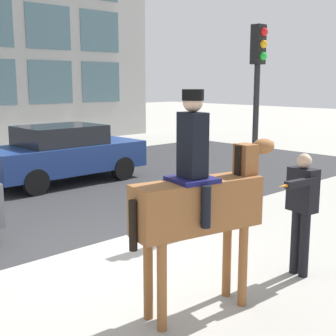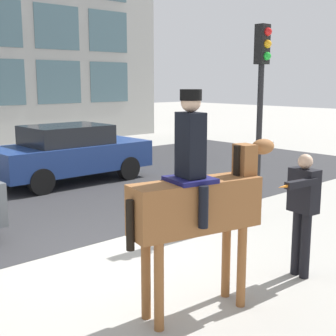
{
  "view_description": "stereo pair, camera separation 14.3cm",
  "coord_description": "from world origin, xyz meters",
  "views": [
    {
      "loc": [
        -3.83,
        -5.8,
        2.69
      ],
      "look_at": [
        0.34,
        -1.37,
        1.56
      ],
      "focal_mm": 50.0,
      "sensor_mm": 36.0,
      "label": 1
    },
    {
      "loc": [
        -3.73,
        -5.9,
        2.69
      ],
      "look_at": [
        0.34,
        -1.37,
        1.56
      ],
      "focal_mm": 50.0,
      "sensor_mm": 36.0,
      "label": 2
    }
  ],
  "objects": [
    {
      "name": "street_car_far_lane",
      "position": [
        2.62,
        5.14,
        0.8
      ],
      "size": [
        4.23,
        1.91,
        1.54
      ],
      "color": "navy",
      "rests_on": "ground_plane"
    },
    {
      "name": "traffic_light",
      "position": [
        3.51,
        -0.46,
        2.51
      ],
      "size": [
        0.24,
        0.29,
        3.72
      ],
      "color": "black",
      "rests_on": "ground_plane"
    },
    {
      "name": "pedestrian_bystander",
      "position": [
        1.77,
        -2.54,
        1.02
      ],
      "size": [
        0.87,
        0.44,
        1.73
      ],
      "rotation": [
        0.0,
        0.0,
        3.01
      ],
      "color": "black",
      "rests_on": "ground_plane"
    },
    {
      "name": "ground_plane",
      "position": [
        0.0,
        0.0,
        0.0
      ],
      "size": [
        80.0,
        80.0,
        0.0
      ],
      "primitive_type": "plane",
      "color": "#9E9B93"
    },
    {
      "name": "mounted_horse_lead",
      "position": [
        -0.02,
        -2.29,
        1.37
      ],
      "size": [
        1.97,
        0.76,
        2.61
      ],
      "rotation": [
        0.0,
        0.0,
        -0.21
      ],
      "color": "brown",
      "rests_on": "ground_plane"
    }
  ]
}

